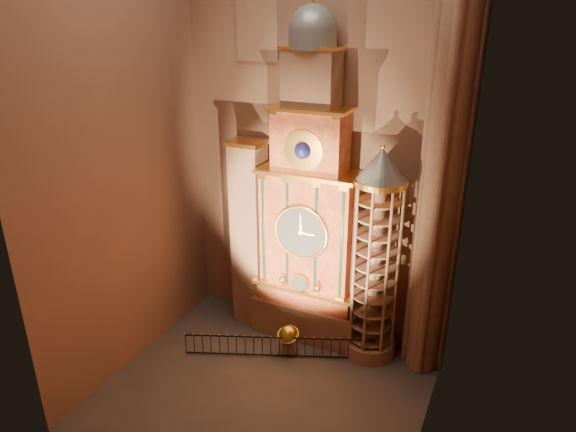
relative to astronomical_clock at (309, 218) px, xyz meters
The scene contains 11 objects.
floor 8.32m from the astronomical_clock, 90.00° to the right, with size 14.00×14.00×0.00m, color #383330.
wall_back 4.45m from the astronomical_clock, 90.00° to the left, with size 22.00×22.00×0.00m, color #865C48.
wall_left 9.61m from the astronomical_clock, 144.66° to the right, with size 22.00×22.00×0.00m, color #865C48.
wall_right 9.61m from the astronomical_clock, 35.34° to the right, with size 22.00×22.00×0.00m, color #865C48.
astronomical_clock is the anchor object (origin of this frame).
portrait_tower 3.73m from the astronomical_clock, behind, with size 1.80×1.60×10.20m.
stair_turret 3.78m from the astronomical_clock, ahead, with size 2.50×2.50×10.80m.
gothic_pier 7.48m from the astronomical_clock, ahead, with size 2.04×2.04×22.00m.
stained_glass_window 10.37m from the astronomical_clock, 163.43° to the left, with size 2.20×0.14×5.20m.
celestial_globe 6.10m from the astronomical_clock, 94.65° to the right, with size 1.13×1.07×1.60m.
iron_railing 6.60m from the astronomical_clock, 99.75° to the right, with size 8.76×3.59×1.12m.
Camera 1 is at (8.91, -16.62, 16.23)m, focal length 32.00 mm.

